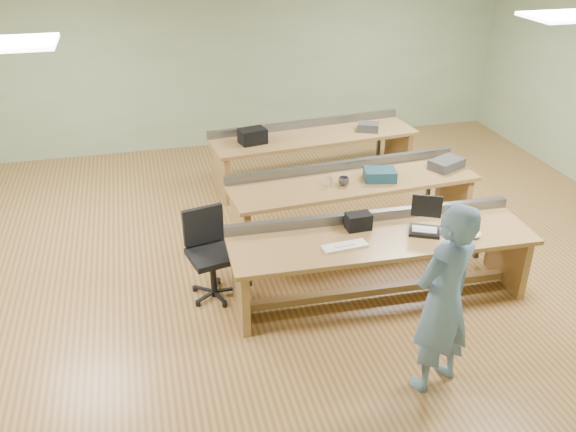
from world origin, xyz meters
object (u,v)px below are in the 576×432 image
(camera_bag, at_px, (358,221))
(workbench_back, at_px, (313,146))
(laptop_base, at_px, (424,231))
(parts_bin_grey, at_px, (447,164))
(task_chair, at_px, (211,266))
(mug, at_px, (344,181))
(drinks_can, at_px, (329,182))
(workbench_mid, at_px, (352,193))
(parts_bin_teal, at_px, (380,175))
(workbench_front, at_px, (380,251))
(person, at_px, (443,300))

(camera_bag, bearing_deg, workbench_back, 80.69)
(workbench_back, height_order, laptop_base, workbench_back)
(parts_bin_grey, bearing_deg, task_chair, -163.01)
(parts_bin_grey, distance_m, mug, 1.48)
(drinks_can, bearing_deg, task_chair, -152.79)
(workbench_mid, xyz_separation_m, parts_bin_grey, (1.30, 0.04, 0.25))
(workbench_mid, height_order, drinks_can, drinks_can)
(task_chair, bearing_deg, laptop_base, -26.17)
(parts_bin_teal, height_order, drinks_can, parts_bin_teal)
(workbench_front, bearing_deg, task_chair, 166.52)
(task_chair, bearing_deg, workbench_back, 41.33)
(camera_bag, relative_size, parts_bin_grey, 0.59)
(workbench_back, relative_size, task_chair, 3.20)
(workbench_front, relative_size, laptop_base, 10.24)
(workbench_front, distance_m, laptop_base, 0.51)
(workbench_mid, distance_m, laptop_base, 1.51)
(workbench_front, relative_size, drinks_can, 25.92)
(workbench_mid, relative_size, workbench_back, 1.01)
(workbench_front, height_order, drinks_can, drinks_can)
(person, xyz_separation_m, camera_bag, (-0.17, 1.58, -0.05))
(laptop_base, distance_m, parts_bin_grey, 1.84)
(person, bearing_deg, parts_bin_teal, -122.67)
(workbench_front, distance_m, mug, 1.31)
(person, distance_m, task_chair, 2.58)
(workbench_mid, bearing_deg, workbench_back, 86.28)
(workbench_mid, xyz_separation_m, parts_bin_teal, (0.32, -0.09, 0.25))
(workbench_front, relative_size, camera_bag, 12.35)
(person, bearing_deg, workbench_front, -112.25)
(parts_bin_teal, relative_size, mug, 2.90)
(workbench_back, height_order, person, person)
(person, distance_m, mug, 2.67)
(person, relative_size, mug, 13.52)
(camera_bag, bearing_deg, drinks_can, 86.34)
(workbench_mid, distance_m, drinks_can, 0.45)
(laptop_base, relative_size, camera_bag, 1.21)
(workbench_mid, xyz_separation_m, workbench_back, (-0.01, 1.70, -0.00))
(workbench_front, bearing_deg, laptop_base, -4.43)
(person, relative_size, drinks_can, 14.33)
(camera_bag, bearing_deg, person, -86.04)
(mug, bearing_deg, laptop_base, -72.14)
(drinks_can, bearing_deg, person, -87.12)
(laptop_base, distance_m, drinks_can, 1.48)
(workbench_back, xyz_separation_m, task_chair, (-1.92, -2.64, -0.20))
(workbench_back, distance_m, laptop_base, 3.19)
(laptop_base, relative_size, task_chair, 0.32)
(parts_bin_teal, bearing_deg, task_chair, -159.15)
(workbench_mid, distance_m, parts_bin_teal, 0.42)
(task_chair, xyz_separation_m, drinks_can, (1.58, 0.81, 0.45))
(workbench_back, bearing_deg, camera_bag, -103.01)
(camera_bag, xyz_separation_m, parts_bin_grey, (1.68, 1.27, -0.03))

